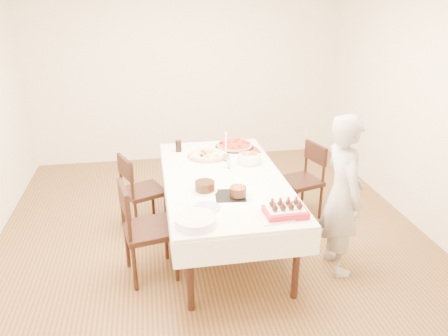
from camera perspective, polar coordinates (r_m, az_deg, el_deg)
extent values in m
plane|color=#53301C|center=(4.63, -1.26, -9.44)|extent=(5.00, 5.00, 0.00)
cube|color=white|center=(6.50, -4.84, 12.71)|extent=(4.50, 0.04, 2.70)
cube|color=white|center=(1.86, 10.67, -14.15)|extent=(4.50, 0.04, 2.70)
cube|color=white|center=(4.93, 25.62, 7.43)|extent=(0.04, 5.00, 2.70)
cube|color=white|center=(4.40, 0.00, -5.65)|extent=(1.83, 2.41, 0.75)
imported|color=beige|center=(4.01, 15.22, -3.48)|extent=(0.36, 0.55, 1.49)
cylinder|color=beige|center=(4.73, -2.15, 1.71)|extent=(0.59, 0.59, 0.04)
cylinder|color=red|center=(5.01, 1.38, 2.97)|extent=(0.58, 0.58, 0.04)
cube|color=#B21E1E|center=(4.92, 3.37, 2.28)|extent=(0.23, 0.23, 0.01)
cylinder|color=white|center=(4.56, 3.31, 1.23)|extent=(0.30, 0.30, 0.08)
cylinder|color=white|center=(4.58, 0.26, 2.90)|extent=(0.08, 0.08, 0.32)
cylinder|color=black|center=(4.90, -5.96, 2.88)|extent=(0.09, 0.09, 0.13)
cylinder|color=black|center=(3.92, -2.52, -2.43)|extent=(0.30, 0.30, 0.09)
cube|color=black|center=(3.86, 0.83, -3.64)|extent=(0.29, 0.29, 0.01)
cylinder|color=#381C0F|center=(3.80, 1.85, -2.64)|extent=(0.19, 0.19, 0.15)
cube|color=beige|center=(3.51, 6.72, -6.61)|extent=(0.29, 0.21, 0.02)
cylinder|color=white|center=(3.40, -3.76, -6.87)|extent=(0.41, 0.41, 0.07)
cylinder|color=white|center=(3.65, -2.30, -5.17)|extent=(0.30, 0.30, 0.01)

